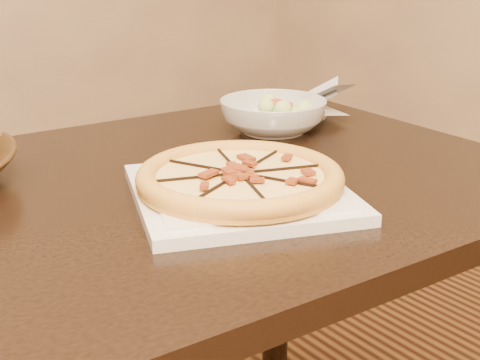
{
  "coord_description": "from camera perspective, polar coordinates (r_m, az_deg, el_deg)",
  "views": [
    {
      "loc": [
        -0.47,
        -0.92,
        1.11
      ],
      "look_at": [
        0.09,
        -0.17,
        0.78
      ],
      "focal_mm": 50.0,
      "sensor_mm": 36.0,
      "label": 1
    }
  ],
  "objects": [
    {
      "name": "plate",
      "position": [
        1.0,
        -0.0,
        -1.05
      ],
      "size": [
        0.4,
        0.4,
        0.02
      ],
      "color": "silver",
      "rests_on": "dining_table"
    },
    {
      "name": "pizza",
      "position": [
        0.99,
        -0.0,
        0.22
      ],
      "size": [
        0.31,
        0.31,
        0.03
      ],
      "color": "gold",
      "rests_on": "plate"
    },
    {
      "name": "salad_bowl",
      "position": [
        1.36,
        2.85,
        5.47
      ],
      "size": [
        0.26,
        0.26,
        0.07
      ],
      "primitive_type": "imported",
      "rotation": [
        0.0,
        0.0,
        0.23
      ],
      "color": "silver",
      "rests_on": "dining_table"
    },
    {
      "name": "salad",
      "position": [
        1.34,
        2.9,
        7.58
      ],
      "size": [
        0.09,
        0.12,
        0.04
      ],
      "color": "#C1D872",
      "rests_on": "salad_bowl"
    },
    {
      "name": "cling_film",
      "position": [
        1.49,
        6.15,
        6.29
      ],
      "size": [
        0.18,
        0.17,
        0.05
      ],
      "primitive_type": null,
      "rotation": [
        0.0,
        0.0,
        -0.39
      ],
      "color": "silver",
      "rests_on": "dining_table"
    },
    {
      "name": "dining_table",
      "position": [
        1.1,
        -8.09,
        -6.06
      ],
      "size": [
        1.35,
        0.91,
        0.75
      ],
      "color": "black",
      "rests_on": "floor"
    }
  ]
}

